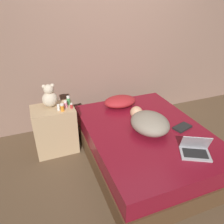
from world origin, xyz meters
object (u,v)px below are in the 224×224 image
object	(u,v)px
bottle_orange	(62,108)
bottle_red	(71,106)
laptop	(195,150)
book	(182,127)
person_lying	(149,122)
bottle_white	(59,107)
pillow	(120,101)
teddy_bear	(50,97)
bottle_green	(68,100)
bottle_pink	(66,104)

from	to	relation	value
bottle_orange	bottle_red	bearing A→B (deg)	15.55
laptop	book	xyz separation A→B (m)	(0.18, 0.43, -0.03)
person_lying	laptop	world-z (taller)	person_lying
person_lying	bottle_red	bearing A→B (deg)	144.72
laptop	bottle_white	size ratio (longest dim) A/B	4.50
book	bottle_white	bearing A→B (deg)	154.16
pillow	bottle_orange	world-z (taller)	bottle_orange
bottle_red	bottle_orange	xyz separation A→B (m)	(-0.12, -0.03, 0.01)
pillow	teddy_bear	bearing A→B (deg)	-179.36
bottle_orange	person_lying	bearing A→B (deg)	-28.51
person_lying	book	size ratio (longest dim) A/B	2.65
person_lying	book	bearing A→B (deg)	-19.12
pillow	bottle_green	xyz separation A→B (m)	(-0.73, -0.03, 0.16)
teddy_bear	bottle_red	distance (m)	0.29
bottle_green	book	bearing A→B (deg)	-32.90
laptop	book	size ratio (longest dim) A/B	1.41
bottle_green	book	size ratio (longest dim) A/B	0.44
laptop	bottle_white	bearing A→B (deg)	165.31
bottle_orange	book	bearing A→B (deg)	-25.35
pillow	teddy_bear	size ratio (longest dim) A/B	1.58
book	bottle_red	bearing A→B (deg)	151.30
laptop	bottle_green	bearing A→B (deg)	158.40
person_lying	bottle_orange	world-z (taller)	bottle_orange
bottle_red	bottle_pink	xyz separation A→B (m)	(-0.06, 0.05, 0.01)
bottle_red	bottle_white	bearing A→B (deg)	179.84
bottle_orange	bottle_green	xyz separation A→B (m)	(0.11, 0.16, 0.01)
pillow	bottle_white	size ratio (longest dim) A/B	5.96
bottle_pink	pillow	bearing A→B (deg)	8.20
person_lying	teddy_bear	xyz separation A→B (m)	(-1.02, 0.67, 0.20)
teddy_bear	pillow	bearing A→B (deg)	0.64
person_lying	bottle_green	bearing A→B (deg)	139.26
laptop	bottle_red	bearing A→B (deg)	161.21
pillow	laptop	xyz separation A→B (m)	(0.29, -1.24, -0.03)
bottle_red	bottle_orange	world-z (taller)	bottle_orange
bottle_pink	book	distance (m)	1.45
person_lying	laptop	bearing A→B (deg)	-70.31
pillow	bottle_white	xyz separation A→B (m)	(-0.88, -0.16, 0.14)
bottle_orange	laptop	bearing A→B (deg)	-43.02
bottle_orange	bottle_white	distance (m)	0.05
person_lying	bottle_pink	bearing A→B (deg)	144.48
laptop	bottle_orange	xyz separation A→B (m)	(-1.13, 1.05, 0.18)
bottle_pink	book	world-z (taller)	bottle_pink
person_lying	teddy_bear	bearing A→B (deg)	144.86
person_lying	book	distance (m)	0.42
bottle_orange	book	distance (m)	1.46
laptop	teddy_bear	world-z (taller)	teddy_bear
laptop	bottle_white	world-z (taller)	bottle_white
bottle_white	bottle_pink	world-z (taller)	bottle_pink
teddy_bear	bottle_red	xyz separation A→B (m)	(0.23, -0.15, -0.10)
bottle_green	bottle_pink	bearing A→B (deg)	-123.79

